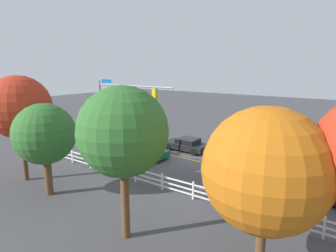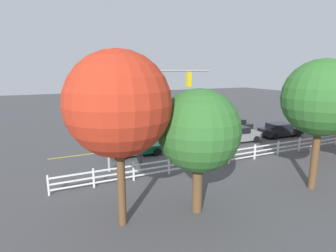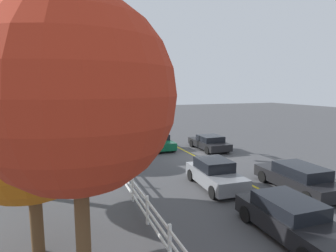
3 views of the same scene
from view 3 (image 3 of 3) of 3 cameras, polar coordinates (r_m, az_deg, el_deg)
ground_plane at (r=21.41m, az=5.73°, el=-6.26°), size 120.00×120.00×0.00m
lane_center_stripe at (r=18.05m, az=11.47°, el=-9.06°), size 28.00×0.16×0.01m
signal_assembly at (r=23.16m, az=-8.52°, el=7.02°), size 7.62×0.38×6.94m
car_0 at (r=15.00m, az=9.64°, el=-9.74°), size 4.12×2.02×1.46m
car_1 at (r=15.73m, az=25.22°, el=-9.66°), size 4.78×2.12×1.37m
car_2 at (r=11.07m, az=24.08°, el=-17.05°), size 4.44×2.03×1.36m
car_3 at (r=23.83m, az=-1.89°, el=-3.26°), size 4.17×1.97×1.27m
car_4 at (r=23.71m, az=8.50°, el=-3.40°), size 4.28×2.07×1.24m
pedestrian at (r=23.60m, az=-7.41°, el=-2.65°), size 0.41×0.27×1.69m
white_rail_fence at (r=16.47m, az=-10.19°, el=-8.51°), size 26.10×0.10×1.15m
tree_0 at (r=25.71m, az=-24.23°, el=7.26°), size 4.31×4.31×7.42m
tree_1 at (r=5.86m, az=-18.25°, el=5.82°), size 4.05×4.05×7.09m
tree_2 at (r=22.29m, az=-25.58°, el=3.76°), size 3.76×3.76×5.82m
tree_3 at (r=15.15m, az=-30.14°, el=6.45°), size 4.11×4.11×7.20m
tree_4 at (r=9.17m, az=-26.58°, el=0.56°), size 4.81×4.81×6.59m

